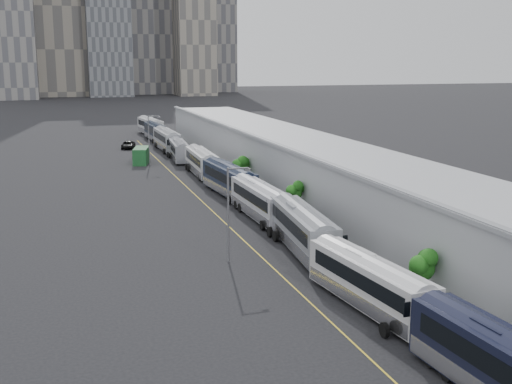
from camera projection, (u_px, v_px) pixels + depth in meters
name	position (u px, v px, depth m)	size (l,w,h in m)	color
sidewalk	(337.00, 228.00, 66.37)	(10.00, 170.00, 0.12)	gray
lane_line	(240.00, 237.00, 63.30)	(0.12, 160.00, 0.02)	gold
depot	(373.00, 193.00, 66.84)	(12.45, 160.40, 7.20)	gray
bus_1	(512.00, 379.00, 31.74)	(3.59, 13.63, 3.94)	black
bus_2	(369.00, 287.00, 44.74)	(3.85, 13.02, 3.75)	silver
bus_3	(302.00, 233.00, 58.32)	(4.07, 14.00, 4.03)	gray
bus_4	(261.00, 204.00, 70.24)	(2.99, 13.49, 3.93)	#B9BAC5
bus_5	(229.00, 182.00, 82.22)	(3.79, 13.93, 4.02)	#161E31
bus_6	(202.00, 164.00, 96.79)	(3.07, 13.35, 3.88)	silver
bus_7	(179.00, 152.00, 110.69)	(3.33, 12.16, 3.51)	slate
bus_8	(167.00, 141.00, 122.84)	(3.09, 14.01, 4.08)	#9C9EA5
bus_9	(156.00, 133.00, 137.52)	(3.13, 13.06, 3.79)	black
bus_10	(150.00, 128.00, 147.55)	(4.12, 14.00, 4.03)	silver
tree_1	(422.00, 264.00, 45.21)	(1.84, 1.84, 3.92)	black
tree_2	(295.00, 191.00, 69.10)	(1.63, 1.63, 4.08)	black
tree_3	(240.00, 165.00, 87.92)	(2.19, 2.19, 4.07)	black
street_lamp_near	(230.00, 208.00, 54.43)	(2.04, 0.22, 8.27)	#59595E
street_lamp_far	(150.00, 137.00, 104.73)	(2.04, 0.22, 8.18)	#59595E
shipping_container	(141.00, 156.00, 107.49)	(2.23, 5.96, 2.68)	#154620
suv	(128.00, 145.00, 125.51)	(2.43, 5.28, 1.47)	black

